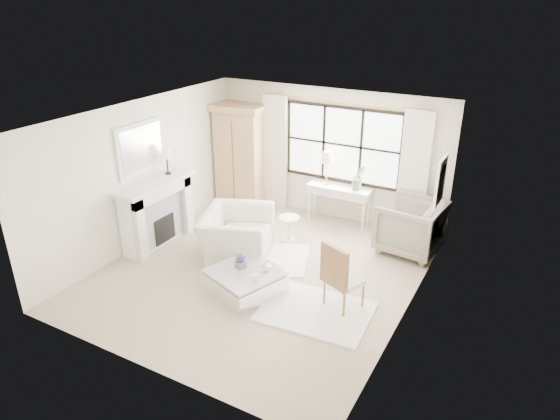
{
  "coord_description": "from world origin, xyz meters",
  "views": [
    {
      "loc": [
        3.87,
        -6.33,
        4.44
      ],
      "look_at": [
        0.27,
        0.2,
        1.14
      ],
      "focal_mm": 32.0,
      "sensor_mm": 36.0,
      "label": 1
    }
  ],
  "objects_px": {
    "console_table": "(339,204)",
    "club_armchair": "(237,235)",
    "armoire": "(241,154)",
    "coffee_table": "(246,281)"
  },
  "relations": [
    {
      "from": "armoire",
      "to": "club_armchair",
      "type": "xyz_separation_m",
      "value": [
        1.29,
        -2.15,
        -0.71
      ]
    },
    {
      "from": "coffee_table",
      "to": "console_table",
      "type": "bearing_deg",
      "value": 104.4
    },
    {
      "from": "armoire",
      "to": "club_armchair",
      "type": "bearing_deg",
      "value": -62.79
    },
    {
      "from": "armoire",
      "to": "coffee_table",
      "type": "xyz_separation_m",
      "value": [
        2.04,
        -3.05,
        -0.96
      ]
    },
    {
      "from": "console_table",
      "to": "armoire",
      "type": "bearing_deg",
      "value": -178.6
    },
    {
      "from": "console_table",
      "to": "club_armchair",
      "type": "distance_m",
      "value": 2.46
    },
    {
      "from": "armoire",
      "to": "console_table",
      "type": "distance_m",
      "value": 2.44
    },
    {
      "from": "console_table",
      "to": "club_armchair",
      "type": "bearing_deg",
      "value": -115.44
    },
    {
      "from": "armoire",
      "to": "console_table",
      "type": "xyz_separation_m",
      "value": [
        2.32,
        0.08,
        -0.74
      ]
    },
    {
      "from": "console_table",
      "to": "coffee_table",
      "type": "height_order",
      "value": "console_table"
    }
  ]
}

